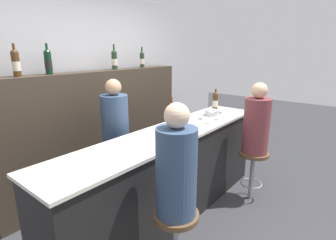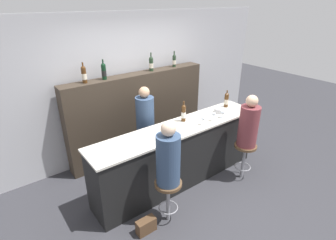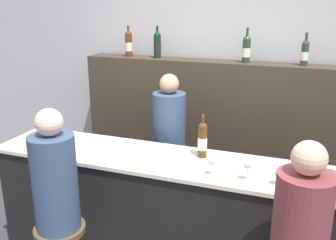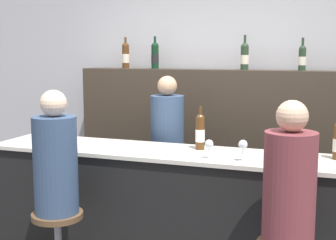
% 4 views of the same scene
% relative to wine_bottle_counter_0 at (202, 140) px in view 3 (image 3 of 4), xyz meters
% --- Properties ---
extents(wall_back, '(6.40, 0.05, 2.60)m').
position_rel_wine_bottle_counter_0_xyz_m(wall_back, '(-0.17, 1.31, 0.16)').
color(wall_back, '#B2B2B7').
rests_on(wall_back, ground_plane).
extents(bar_counter, '(2.95, 0.59, 1.00)m').
position_rel_wine_bottle_counter_0_xyz_m(bar_counter, '(-0.17, -0.13, -0.64)').
color(bar_counter, black).
rests_on(bar_counter, ground_plane).
extents(back_bar_cabinet, '(2.77, 0.28, 1.57)m').
position_rel_wine_bottle_counter_0_xyz_m(back_bar_cabinet, '(-0.17, 1.08, -0.36)').
color(back_bar_cabinet, '#382D23').
rests_on(back_bar_cabinet, ground_plane).
extents(wine_bottle_counter_0, '(0.07, 0.07, 0.34)m').
position_rel_wine_bottle_counter_0_xyz_m(wine_bottle_counter_0, '(0.00, 0.00, 0.00)').
color(wine_bottle_counter_0, '#4C2D14').
rests_on(wine_bottle_counter_0, bar_counter).
extents(wine_bottle_backbar_0, '(0.08, 0.08, 0.32)m').
position_rel_wine_bottle_counter_0_xyz_m(wine_bottle_backbar_0, '(-1.12, 1.08, 0.57)').
color(wine_bottle_backbar_0, '#4C2D14').
rests_on(wine_bottle_backbar_0, back_bar_cabinet).
extents(wine_bottle_backbar_1, '(0.08, 0.08, 0.33)m').
position_rel_wine_bottle_counter_0_xyz_m(wine_bottle_backbar_1, '(-0.79, 1.08, 0.57)').
color(wine_bottle_backbar_1, black).
rests_on(wine_bottle_backbar_1, back_bar_cabinet).
extents(wine_bottle_backbar_2, '(0.08, 0.08, 0.33)m').
position_rel_wine_bottle_counter_0_xyz_m(wine_bottle_backbar_2, '(0.13, 1.08, 0.56)').
color(wine_bottle_backbar_2, '#233823').
rests_on(wine_bottle_backbar_2, back_bar_cabinet).
extents(wine_bottle_backbar_3, '(0.07, 0.07, 0.30)m').
position_rel_wine_bottle_counter_0_xyz_m(wine_bottle_backbar_3, '(0.66, 1.08, 0.55)').
color(wine_bottle_backbar_3, '#233823').
rests_on(wine_bottle_backbar_3, back_bar_cabinet).
extents(wine_glass_0, '(0.06, 0.06, 0.14)m').
position_rel_wine_bottle_counter_0_xyz_m(wine_glass_0, '(0.15, -0.29, -0.04)').
color(wine_glass_0, silver).
rests_on(wine_glass_0, bar_counter).
extents(wine_glass_1, '(0.06, 0.06, 0.15)m').
position_rel_wine_bottle_counter_0_xyz_m(wine_glass_1, '(0.39, -0.29, -0.03)').
color(wine_glass_1, silver).
rests_on(wine_glass_1, bar_counter).
extents(wine_glass_2, '(0.07, 0.07, 0.13)m').
position_rel_wine_bottle_counter_0_xyz_m(wine_glass_2, '(0.59, -0.29, -0.05)').
color(wine_glass_2, silver).
rests_on(wine_glass_2, bar_counter).
extents(metal_bowl, '(0.18, 0.18, 0.07)m').
position_rel_wine_bottle_counter_0_xyz_m(metal_bowl, '(0.72, -0.10, -0.11)').
color(metal_bowl, '#B7B7BC').
rests_on(metal_bowl, bar_counter).
extents(guest_seated_left, '(0.30, 0.30, 0.86)m').
position_rel_wine_bottle_counter_0_xyz_m(guest_seated_left, '(-0.84, -0.70, -0.14)').
color(guest_seated_left, '#334766').
rests_on(guest_seated_left, bar_stool_left).
extents(guest_seated_right, '(0.30, 0.30, 0.85)m').
position_rel_wine_bottle_counter_0_xyz_m(guest_seated_right, '(0.74, -0.70, -0.14)').
color(guest_seated_right, brown).
rests_on(guest_seated_right, bar_stool_right).
extents(bartender, '(0.30, 0.30, 1.54)m').
position_rel_wine_bottle_counter_0_xyz_m(bartender, '(-0.43, 0.45, -0.43)').
color(bartender, '#334766').
rests_on(bartender, ground_plane).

